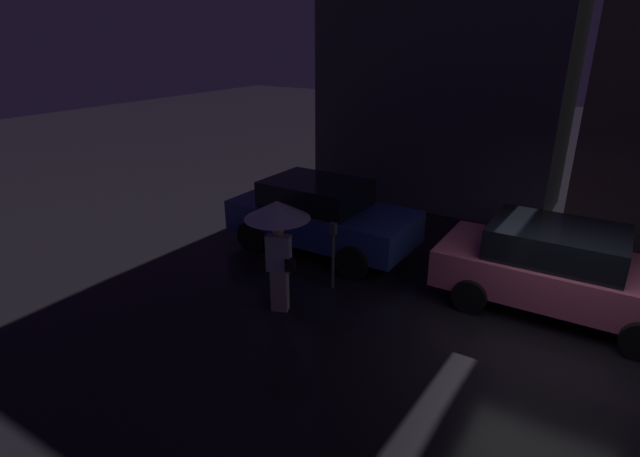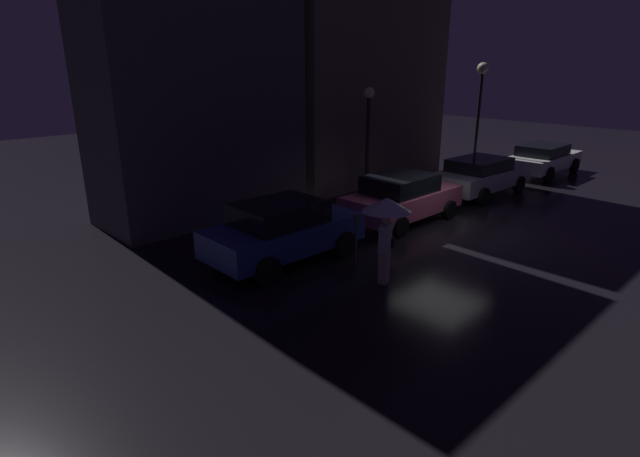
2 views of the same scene
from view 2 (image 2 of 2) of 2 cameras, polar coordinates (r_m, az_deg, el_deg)
name	(u,v)px [view 2 (image 2 of 2)]	position (r m, az deg, el deg)	size (l,w,h in m)	color
ground_plane	(444,229)	(15.67, 13.98, -0.04)	(60.00, 60.00, 0.00)	black
building_facade_left	(192,41)	(16.55, -14.40, 20.01)	(6.45, 3.00, 10.86)	#3D3D47
building_facade_right	(361,48)	(21.46, 4.72, 19.87)	(7.98, 3.00, 10.75)	#564C47
parked_car_blue	(283,230)	(12.56, -4.24, -0.19)	(4.11, 2.02, 1.57)	navy
parked_car_pink	(402,197)	(15.97, 9.34, 3.53)	(4.14, 2.04, 1.51)	#DB6684
parked_car_silver	(480,175)	(20.08, 17.84, 5.84)	(4.49, 2.06, 1.40)	#B7B7BF
parked_car_white	(543,158)	(24.77, 24.13, 7.33)	(4.54, 1.99, 1.35)	silver
pedestrian_with_umbrella	(386,215)	(11.11, 7.60, 1.59)	(1.10, 1.10, 2.02)	beige
parking_meter	(356,233)	(12.35, 4.17, -0.56)	(0.12, 0.10, 1.31)	#4C5154
street_lamp_near	(368,124)	(18.20, 5.53, 11.76)	(0.39, 0.39, 4.02)	black
street_lamp_far	(481,92)	(23.95, 17.88, 14.67)	(0.50, 0.50, 4.83)	black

